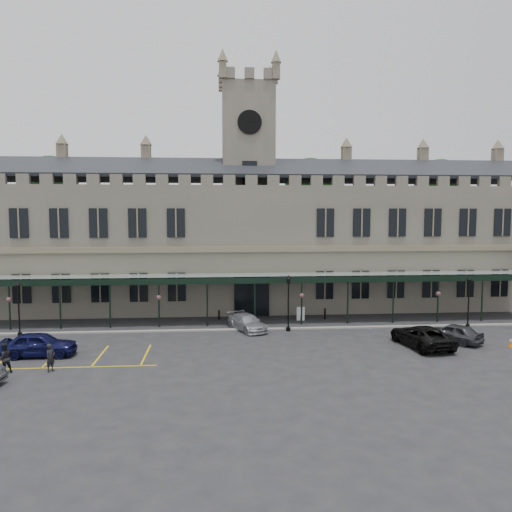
{
  "coord_description": "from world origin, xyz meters",
  "views": [
    {
      "loc": [
        -3.29,
        -34.24,
        9.53
      ],
      "look_at": [
        0.0,
        6.0,
        6.0
      ],
      "focal_mm": 35.0,
      "sensor_mm": 36.0,
      "label": 1
    }
  ],
  "objects": [
    {
      "name": "kerb",
      "position": [
        0.0,
        5.5,
        0.06
      ],
      "size": [
        60.0,
        0.4,
        0.12
      ],
      "primitive_type": "cube",
      "color": "gray",
      "rests_on": "ground"
    },
    {
      "name": "bollard_left",
      "position": [
        -3.01,
        9.75,
        0.42
      ],
      "size": [
        0.15,
        0.15,
        0.84
      ],
      "primitive_type": "cylinder",
      "color": "black",
      "rests_on": "ground"
    },
    {
      "name": "lamp_post_mid",
      "position": [
        2.52,
        4.91,
        2.7
      ],
      "size": [
        0.43,
        0.43,
        4.56
      ],
      "color": "black",
      "rests_on": "ground"
    },
    {
      "name": "parking_markings",
      "position": [
        -14.0,
        -1.5,
        0.0
      ],
      "size": [
        16.0,
        6.0,
        0.01
      ],
      "primitive_type": null,
      "color": "gold",
      "rests_on": "ground"
    },
    {
      "name": "station_building",
      "position": [
        0.0,
        15.91,
        6.47
      ],
      "size": [
        60.0,
        10.36,
        17.3
      ],
      "color": "#5F5A4F",
      "rests_on": "ground"
    },
    {
      "name": "sign_board",
      "position": [
        4.19,
        8.74,
        0.59
      ],
      "size": [
        0.7,
        0.15,
        1.2
      ],
      "rotation": [
        0.0,
        0.0,
        -0.14
      ],
      "color": "black",
      "rests_on": "ground"
    },
    {
      "name": "car_van",
      "position": [
        11.28,
        -0.49,
        0.76
      ],
      "size": [
        3.38,
        5.84,
        1.53
      ],
      "primitive_type": "imported",
      "rotation": [
        0.0,
        0.0,
        3.3
      ],
      "color": "black",
      "rests_on": "ground"
    },
    {
      "name": "person_a",
      "position": [
        -13.2,
        -4.1,
        0.84
      ],
      "size": [
        0.66,
        0.74,
        1.69
      ],
      "primitive_type": "imported",
      "rotation": [
        0.0,
        0.0,
        1.04
      ],
      "color": "black",
      "rests_on": "ground"
    },
    {
      "name": "canopy",
      "position": [
        0.0,
        7.46,
        2.4
      ],
      "size": [
        50.0,
        4.1,
        4.3
      ],
      "color": "#8C9E93",
      "rests_on": "ground"
    },
    {
      "name": "lamp_post_left",
      "position": [
        -18.41,
        4.95,
        2.53
      ],
      "size": [
        0.4,
        0.4,
        4.27
      ],
      "color": "black",
      "rests_on": "ground"
    },
    {
      "name": "tree_behind_left",
      "position": [
        -22.0,
        25.0,
        12.81
      ],
      "size": [
        6.0,
        6.0,
        16.0
      ],
      "color": "#332314",
      "rests_on": "ground"
    },
    {
      "name": "car_taxi",
      "position": [
        -0.76,
        5.44,
        0.64
      ],
      "size": [
        3.5,
        4.79,
        1.29
      ],
      "primitive_type": "imported",
      "rotation": [
        0.0,
        0.0,
        0.43
      ],
      "color": "#A0A2A7",
      "rests_on": "ground"
    },
    {
      "name": "bollard_right",
      "position": [
        6.43,
        9.03,
        0.49
      ],
      "size": [
        0.18,
        0.18,
        0.99
      ],
      "primitive_type": "cylinder",
      "color": "black",
      "rests_on": "ground"
    },
    {
      "name": "car_left_a",
      "position": [
        -15.0,
        -0.77,
        0.82
      ],
      "size": [
        4.82,
        1.97,
        1.64
      ],
      "primitive_type": "imported",
      "rotation": [
        0.0,
        0.0,
        1.58
      ],
      "color": "#0D0F3B",
      "rests_on": "ground"
    },
    {
      "name": "tree_behind_right",
      "position": [
        24.0,
        25.0,
        12.81
      ],
      "size": [
        6.0,
        6.0,
        16.0
      ],
      "color": "#332314",
      "rests_on": "ground"
    },
    {
      "name": "clock_tower",
      "position": [
        0.0,
        16.0,
        13.11
      ],
      "size": [
        5.6,
        5.6,
        24.8
      ],
      "color": "#5F5A4F",
      "rests_on": "ground"
    },
    {
      "name": "ground",
      "position": [
        0.0,
        0.0,
        0.0
      ],
      "size": [
        140.0,
        140.0,
        0.0
      ],
      "primitive_type": "plane",
      "color": "#232325"
    },
    {
      "name": "traffic_cone",
      "position": [
        17.62,
        -1.2,
        0.35
      ],
      "size": [
        0.45,
        0.45,
        0.72
      ],
      "rotation": [
        0.0,
        0.0,
        -0.32
      ],
      "color": "orange",
      "rests_on": "ground"
    },
    {
      "name": "person_b",
      "position": [
        -15.83,
        -4.23,
        0.92
      ],
      "size": [
        1.13,
        1.11,
        1.84
      ],
      "primitive_type": "imported",
      "rotation": [
        0.0,
        0.0,
        3.86
      ],
      "color": "black",
      "rests_on": "ground"
    },
    {
      "name": "lamp_post_right",
      "position": [
        17.54,
        4.87,
        2.56
      ],
      "size": [
        0.41,
        0.41,
        4.31
      ],
      "color": "black",
      "rests_on": "ground"
    },
    {
      "name": "car_right_a",
      "position": [
        14.09,
        0.45,
        0.71
      ],
      "size": [
        3.84,
        4.34,
        1.42
      ],
      "primitive_type": "imported",
      "rotation": [
        0.0,
        0.0,
        3.78
      ],
      "color": "#313338",
      "rests_on": "ground"
    },
    {
      "name": "tree_behind_mid",
      "position": [
        8.0,
        25.0,
        12.81
      ],
      "size": [
        6.0,
        6.0,
        16.0
      ],
      "color": "#332314",
      "rests_on": "ground"
    }
  ]
}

